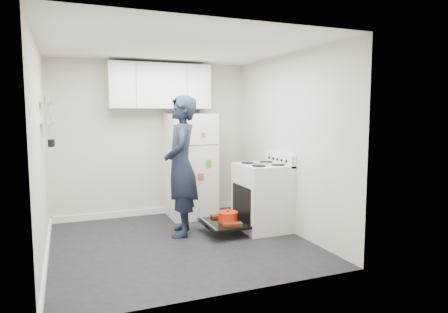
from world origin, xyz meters
name	(u,v)px	position (x,y,z in m)	size (l,w,h in m)	color
room	(176,150)	(-0.03, 0.03, 1.21)	(3.21, 3.21, 2.51)	black
electric_range	(262,197)	(1.26, 0.15, 0.47)	(0.66, 0.76, 1.10)	silver
open_oven_door	(225,220)	(0.70, 0.15, 0.19)	(0.55, 0.70, 0.22)	black
refrigerator	(191,165)	(0.54, 1.25, 0.84)	(0.72, 0.74, 1.74)	white
upper_cabinets	(160,86)	(0.10, 1.43, 2.10)	(1.60, 0.33, 0.70)	silver
wall_shelf_rack	(48,113)	(-1.52, 0.49, 1.68)	(0.14, 0.60, 0.61)	#B2B2B7
person	(181,166)	(0.13, 0.35, 0.96)	(0.70, 0.46, 1.92)	#151E30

